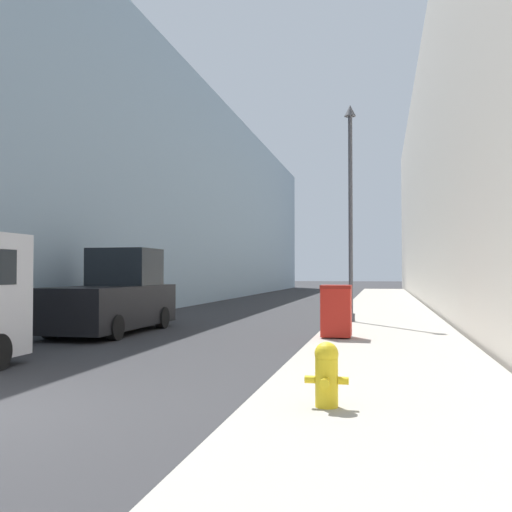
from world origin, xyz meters
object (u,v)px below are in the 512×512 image
trash_bin (336,311)px  lamppost (350,198)px  fire_hydrant (327,373)px  pickup_truck (114,298)px

trash_bin → lamppost: 5.57m
fire_hydrant → lamppost: lamppost is taller
pickup_truck → fire_hydrant: bearing=-50.5°
trash_bin → lamppost: (0.10, 4.51, 3.26)m
fire_hydrant → lamppost: (-0.33, 11.52, 3.51)m
lamppost → pickup_truck: bearing=-152.4°
fire_hydrant → pickup_truck: bearing=129.5°
trash_bin → fire_hydrant: bearing=-86.5°
fire_hydrant → lamppost: bearing=91.6°
fire_hydrant → lamppost: size_ratio=0.11×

